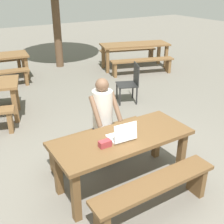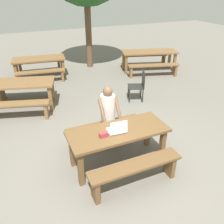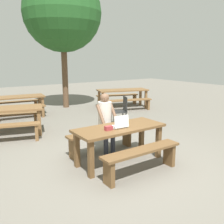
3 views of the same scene
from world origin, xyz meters
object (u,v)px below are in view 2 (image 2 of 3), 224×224
(picnic_table_mid, at_px, (20,86))
(picnic_table_distant, at_px, (39,61))
(plastic_chair, at_px, (139,85))
(person_seated, at_px, (109,112))
(picnic_table_front, at_px, (118,136))
(laptop, at_px, (117,129))
(picnic_table_rear, at_px, (149,54))
(small_pouch, at_px, (104,135))

(picnic_table_mid, bearing_deg, picnic_table_distant, 86.29)
(picnic_table_mid, distance_m, picnic_table_distant, 2.42)
(plastic_chair, bearing_deg, person_seated, -22.63)
(picnic_table_front, bearing_deg, plastic_chair, 52.84)
(person_seated, relative_size, picnic_table_distant, 0.69)
(person_seated, bearing_deg, laptop, -100.48)
(picnic_table_front, distance_m, picnic_table_distant, 5.42)
(picnic_table_front, xyz_separation_m, picnic_table_rear, (3.39, 4.43, 0.04))
(picnic_table_front, height_order, picnic_table_rear, picnic_table_rear)
(person_seated, distance_m, plastic_chair, 2.35)
(person_seated, xyz_separation_m, picnic_table_rear, (3.31, 3.80, -0.11))
(picnic_table_front, distance_m, small_pouch, 0.36)
(picnic_table_rear, distance_m, picnic_table_distant, 4.10)
(picnic_table_front, relative_size, picnic_table_rear, 0.82)
(picnic_table_front, height_order, plastic_chair, plastic_chair)
(picnic_table_front, xyz_separation_m, plastic_chair, (1.73, 2.28, -0.15))
(picnic_table_mid, height_order, picnic_table_distant, picnic_table_mid)
(picnic_table_rear, bearing_deg, plastic_chair, -111.07)
(picnic_table_rear, relative_size, picnic_table_distant, 1.16)
(picnic_table_rear, height_order, picnic_table_distant, picnic_table_rear)
(laptop, bearing_deg, picnic_table_rear, -123.52)
(picnic_table_front, xyz_separation_m, picnic_table_distant, (-0.59, 5.39, -0.02))
(small_pouch, bearing_deg, person_seated, 60.75)
(laptop, distance_m, picnic_table_rear, 5.64)
(laptop, bearing_deg, small_pouch, 10.77)
(picnic_table_rear, xyz_separation_m, picnic_table_distant, (-3.99, 0.97, -0.06))
(person_seated, xyz_separation_m, plastic_chair, (1.64, 1.65, -0.30))
(picnic_table_mid, bearing_deg, picnic_table_front, -48.82)
(small_pouch, bearing_deg, plastic_chair, 49.13)
(small_pouch, xyz_separation_m, plastic_chair, (2.04, 2.36, -0.31))
(plastic_chair, xyz_separation_m, picnic_table_rear, (1.66, 2.15, 0.19))
(person_seated, bearing_deg, plastic_chair, 45.09)
(picnic_table_mid, bearing_deg, small_pouch, -54.21)
(plastic_chair, xyz_separation_m, picnic_table_distant, (-2.32, 3.11, 0.13))
(small_pouch, xyz_separation_m, picnic_table_distant, (-0.28, 5.47, -0.17))
(small_pouch, xyz_separation_m, person_seated, (0.40, 0.71, -0.01))
(plastic_chair, relative_size, picnic_table_distant, 0.46)
(small_pouch, bearing_deg, picnic_table_rear, 50.57)
(laptop, distance_m, picnic_table_distant, 5.47)
(laptop, xyz_separation_m, picnic_table_mid, (-1.39, 3.16, -0.16))
(person_seated, bearing_deg, picnic_table_front, -97.59)
(person_seated, bearing_deg, picnic_table_rear, 48.93)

